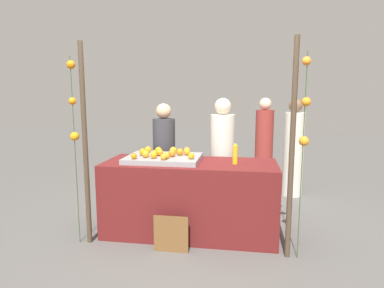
{
  "coord_description": "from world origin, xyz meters",
  "views": [
    {
      "loc": [
        0.62,
        -3.82,
        1.71
      ],
      "look_at": [
        0.0,
        0.15,
        1.11
      ],
      "focal_mm": 30.26,
      "sensor_mm": 36.0,
      "label": 1
    }
  ],
  "objects_px": {
    "stall_counter": "(190,198)",
    "orange_1": "(153,155)",
    "juice_bottle": "(235,154)",
    "vendor_right": "(222,162)",
    "chalkboard_sign": "(171,234)",
    "orange_0": "(160,152)",
    "vendor_left": "(164,162)"
  },
  "relations": [
    {
      "from": "orange_0",
      "to": "chalkboard_sign",
      "type": "distance_m",
      "value": 1.02
    },
    {
      "from": "juice_bottle",
      "to": "vendor_left",
      "type": "bearing_deg",
      "value": 145.88
    },
    {
      "from": "chalkboard_sign",
      "to": "vendor_right",
      "type": "distance_m",
      "value": 1.42
    },
    {
      "from": "orange_1",
      "to": "juice_bottle",
      "type": "xyz_separation_m",
      "value": [
        0.96,
        0.13,
        0.01
      ]
    },
    {
      "from": "chalkboard_sign",
      "to": "orange_0",
      "type": "bearing_deg",
      "value": 114.88
    },
    {
      "from": "juice_bottle",
      "to": "vendor_right",
      "type": "relative_size",
      "value": 0.14
    },
    {
      "from": "orange_1",
      "to": "chalkboard_sign",
      "type": "bearing_deg",
      "value": -52.65
    },
    {
      "from": "orange_1",
      "to": "chalkboard_sign",
      "type": "height_order",
      "value": "orange_1"
    },
    {
      "from": "juice_bottle",
      "to": "vendor_right",
      "type": "height_order",
      "value": "vendor_right"
    },
    {
      "from": "stall_counter",
      "to": "chalkboard_sign",
      "type": "relative_size",
      "value": 4.92
    },
    {
      "from": "vendor_left",
      "to": "vendor_right",
      "type": "xyz_separation_m",
      "value": [
        0.84,
        -0.01,
        0.04
      ]
    },
    {
      "from": "orange_0",
      "to": "orange_1",
      "type": "distance_m",
      "value": 0.18
    },
    {
      "from": "stall_counter",
      "to": "orange_1",
      "type": "relative_size",
      "value": 26.03
    },
    {
      "from": "juice_bottle",
      "to": "vendor_right",
      "type": "bearing_deg",
      "value": 105.7
    },
    {
      "from": "orange_0",
      "to": "vendor_right",
      "type": "bearing_deg",
      "value": 40.98
    },
    {
      "from": "stall_counter",
      "to": "juice_bottle",
      "type": "relative_size",
      "value": 8.7
    },
    {
      "from": "orange_0",
      "to": "vendor_right",
      "type": "height_order",
      "value": "vendor_right"
    },
    {
      "from": "orange_1",
      "to": "juice_bottle",
      "type": "bearing_deg",
      "value": 7.46
    },
    {
      "from": "stall_counter",
      "to": "orange_1",
      "type": "xyz_separation_m",
      "value": [
        -0.42,
        -0.15,
        0.55
      ]
    },
    {
      "from": "chalkboard_sign",
      "to": "stall_counter",
      "type": "bearing_deg",
      "value": 76.87
    },
    {
      "from": "stall_counter",
      "to": "chalkboard_sign",
      "type": "height_order",
      "value": "stall_counter"
    },
    {
      "from": "vendor_right",
      "to": "juice_bottle",
      "type": "bearing_deg",
      "value": -74.3
    },
    {
      "from": "vendor_right",
      "to": "vendor_left",
      "type": "bearing_deg",
      "value": 179.53
    },
    {
      "from": "vendor_left",
      "to": "juice_bottle",
      "type": "bearing_deg",
      "value": -34.12
    },
    {
      "from": "stall_counter",
      "to": "orange_1",
      "type": "distance_m",
      "value": 0.71
    },
    {
      "from": "stall_counter",
      "to": "juice_bottle",
      "type": "distance_m",
      "value": 0.79
    },
    {
      "from": "orange_1",
      "to": "chalkboard_sign",
      "type": "distance_m",
      "value": 0.94
    },
    {
      "from": "vendor_right",
      "to": "orange_1",
      "type": "bearing_deg",
      "value": -133.06
    },
    {
      "from": "orange_0",
      "to": "juice_bottle",
      "type": "bearing_deg",
      "value": -3.4
    },
    {
      "from": "orange_0",
      "to": "chalkboard_sign",
      "type": "bearing_deg",
      "value": -65.12
    },
    {
      "from": "chalkboard_sign",
      "to": "vendor_right",
      "type": "height_order",
      "value": "vendor_right"
    },
    {
      "from": "stall_counter",
      "to": "chalkboard_sign",
      "type": "xyz_separation_m",
      "value": [
        -0.13,
        -0.54,
        -0.25
      ]
    }
  ]
}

